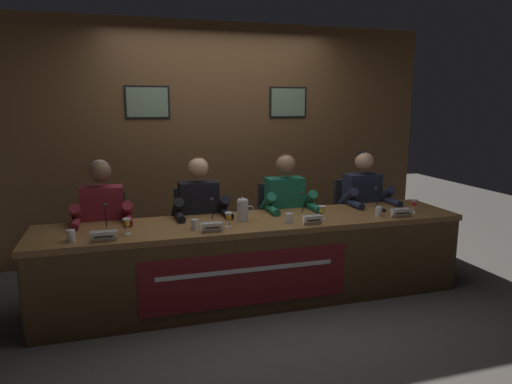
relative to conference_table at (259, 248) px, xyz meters
name	(u,v)px	position (x,y,z in m)	size (l,w,h in m)	color
ground_plane	(256,297)	(0.00, 0.11, -0.50)	(12.00, 12.00, 0.00)	#4C4742
wall_back_panelled	(220,141)	(0.00, 1.54, 0.80)	(4.92, 0.14, 2.60)	brown
conference_table	(259,248)	(0.00, 0.00, 0.00)	(3.72, 0.75, 0.72)	brown
chair_far_left	(105,244)	(-1.28, 0.67, -0.05)	(0.44, 0.44, 0.92)	black
panelist_far_left	(103,220)	(-1.28, 0.47, 0.23)	(0.51, 0.48, 1.25)	black
nameplate_far_left	(104,236)	(-1.26, -0.17, 0.26)	(0.19, 0.06, 0.08)	white
juice_glass_far_left	(127,223)	(-1.09, -0.02, 0.31)	(0.06, 0.06, 0.12)	white
water_cup_far_left	(71,236)	(-1.49, -0.10, 0.26)	(0.06, 0.06, 0.08)	silver
microphone_far_left	(106,223)	(-1.24, 0.09, 0.30)	(0.06, 0.17, 0.22)	black
chair_center_left	(197,236)	(-0.42, 0.67, -0.05)	(0.44, 0.44, 0.92)	black
panelist_center_left	(200,213)	(-0.42, 0.47, 0.23)	(0.51, 0.48, 1.25)	black
nameplate_center_left	(212,227)	(-0.44, -0.16, 0.26)	(0.17, 0.06, 0.08)	white
juice_glass_center_left	(229,217)	(-0.28, -0.05, 0.31)	(0.06, 0.06, 0.12)	white
water_cup_center_left	(195,225)	(-0.56, -0.05, 0.26)	(0.06, 0.06, 0.08)	silver
microphone_center_left	(214,216)	(-0.38, 0.07, 0.30)	(0.06, 0.17, 0.22)	black
chair_center_right	(280,230)	(0.43, 0.67, -0.05)	(0.44, 0.44, 0.92)	black
panelist_center_right	(287,207)	(0.43, 0.47, 0.23)	(0.51, 0.48, 1.25)	black
nameplate_center_right	(313,220)	(0.42, -0.17, 0.26)	(0.17, 0.06, 0.08)	white
juice_glass_center_right	(322,210)	(0.56, -0.05, 0.31)	(0.06, 0.06, 0.12)	white
water_cup_center_right	(289,219)	(0.24, -0.07, 0.26)	(0.06, 0.06, 0.08)	silver
microphone_center_right	(306,208)	(0.47, 0.10, 0.30)	(0.06, 0.17, 0.22)	black
chair_far_right	(355,223)	(1.29, 0.67, -0.05)	(0.44, 0.44, 0.92)	black
panelist_far_right	(366,202)	(1.29, 0.47, 0.23)	(0.51, 0.48, 1.25)	black
nameplate_far_right	(401,213)	(1.28, -0.16, 0.26)	(0.20, 0.06, 0.08)	white
juice_glass_far_right	(414,204)	(1.50, -0.05, 0.31)	(0.06, 0.06, 0.12)	white
water_cup_far_right	(379,212)	(1.11, -0.07, 0.26)	(0.06, 0.06, 0.08)	silver
microphone_far_right	(380,203)	(1.24, 0.12, 0.30)	(0.06, 0.17, 0.22)	black
water_pitcher_central	(243,210)	(-0.11, 0.12, 0.32)	(0.15, 0.10, 0.21)	silver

